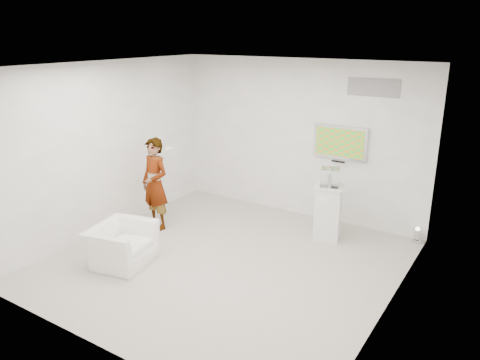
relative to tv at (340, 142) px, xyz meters
The scene contains 10 objects.
room 2.59m from the tv, 109.13° to the right, with size 5.01×5.01×3.00m.
tv is the anchor object (origin of this frame).
logo_decal 1.12m from the tv, ahead, with size 0.90×0.02×0.30m, color gray.
person 3.42m from the tv, 143.15° to the right, with size 0.61×0.40×1.68m, color white.
armchair 4.18m from the tv, 123.23° to the right, with size 0.95×0.83×0.62m, color white.
pedestal 1.32m from the tv, 79.55° to the right, with size 0.47×0.47×0.97m, color silver.
floor_uplight 2.07m from the tv, ahead, with size 0.17×0.17×0.26m, color silver.
vitrine 0.89m from the tv, 79.55° to the right, with size 0.31×0.31×0.31m, color silver.
console 0.91m from the tv, 79.55° to the right, with size 0.05×0.16×0.21m, color silver.
wii_remote 3.07m from the tv, 141.69° to the right, with size 0.03×0.14×0.03m, color silver.
Camera 1 is at (3.76, -5.45, 3.46)m, focal length 35.00 mm.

